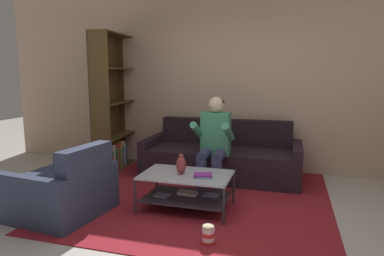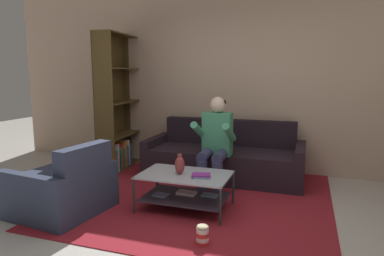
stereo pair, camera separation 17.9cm
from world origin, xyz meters
TOP-DOWN VIEW (x-y plane):
  - ground at (0.00, 0.00)m, footprint 16.80×16.80m
  - back_partition at (0.00, 2.46)m, footprint 8.40×0.12m
  - couch at (-0.17, 1.87)m, footprint 2.27×0.89m
  - person_seated_center at (-0.17, 1.35)m, footprint 0.50×0.58m
  - coffee_table at (-0.31, 0.54)m, footprint 1.00×0.64m
  - area_rug at (-0.24, 1.08)m, footprint 3.07×3.28m
  - vase at (-0.36, 0.52)m, footprint 0.11×0.11m
  - book_stack at (-0.10, 0.49)m, footprint 0.23×0.19m
  - bookshelf at (-1.96, 1.83)m, footprint 0.41×1.09m
  - armchair at (-1.55, 0.02)m, footprint 0.98×1.01m
  - popcorn_tub at (0.12, -0.18)m, footprint 0.11×0.11m

SIDE VIEW (x-z plane):
  - ground at x=0.00m, z-range 0.00..0.00m
  - area_rug at x=-0.24m, z-range 0.00..0.01m
  - popcorn_tub at x=0.12m, z-range 0.00..0.19m
  - armchair at x=-1.55m, z-range -0.13..0.66m
  - coffee_table at x=-0.31m, z-range 0.07..0.48m
  - couch at x=-0.17m, z-range -0.13..0.70m
  - book_stack at x=-0.10m, z-range 0.42..0.45m
  - vase at x=-0.36m, z-range 0.41..0.63m
  - person_seated_center at x=-0.17m, z-range 0.05..1.28m
  - bookshelf at x=-1.96m, z-range -0.27..1.87m
  - back_partition at x=0.00m, z-range 0.00..2.90m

